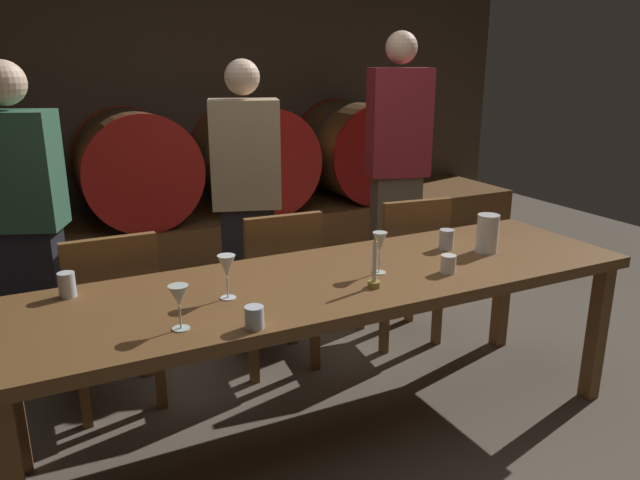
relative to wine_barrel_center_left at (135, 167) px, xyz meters
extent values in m
plane|color=brown|center=(0.45, -2.49, -0.83)|extent=(8.48, 8.48, 0.00)
cube|color=#473A2D|center=(0.45, 0.55, 0.66)|extent=(6.52, 0.24, 2.98)
cube|color=brown|center=(0.45, 0.00, -0.62)|extent=(5.87, 0.90, 0.41)
cylinder|color=#513319|center=(0.00, 0.00, 0.00)|extent=(0.84, 0.75, 0.84)
cylinder|color=#B21C16|center=(0.00, -0.39, 0.00)|extent=(0.85, 0.03, 0.85)
cylinder|color=#B21C16|center=(0.00, 0.39, 0.00)|extent=(0.85, 0.03, 0.85)
cylinder|color=#2D2D33|center=(0.00, 0.00, 0.00)|extent=(0.84, 0.04, 0.84)
cylinder|color=brown|center=(0.95, 0.00, 0.00)|extent=(0.84, 0.75, 0.84)
cylinder|color=#B21C16|center=(0.95, -0.39, 0.00)|extent=(0.85, 0.03, 0.85)
cylinder|color=#B21C16|center=(0.95, 0.39, 0.00)|extent=(0.85, 0.03, 0.85)
cylinder|color=#2D2D33|center=(0.95, 0.00, 0.00)|extent=(0.84, 0.04, 0.84)
cylinder|color=#513319|center=(1.91, 0.00, 0.00)|extent=(0.84, 0.75, 0.84)
cylinder|color=maroon|center=(1.91, -0.39, 0.00)|extent=(0.85, 0.03, 0.85)
cylinder|color=maroon|center=(1.91, 0.39, 0.00)|extent=(0.85, 0.03, 0.85)
cylinder|color=#2D2D33|center=(1.91, 0.00, 0.00)|extent=(0.84, 0.04, 0.84)
cube|color=brown|center=(0.34, -2.56, -0.12)|extent=(2.69, 0.76, 0.05)
cube|color=brown|center=(1.61, -2.88, -0.49)|extent=(0.07, 0.07, 0.69)
cube|color=brown|center=(-0.92, -2.24, -0.49)|extent=(0.07, 0.07, 0.69)
cube|color=brown|center=(1.61, -2.24, -0.49)|extent=(0.07, 0.07, 0.69)
cube|color=brown|center=(-0.48, -1.86, -0.39)|extent=(0.40, 0.40, 0.04)
cube|color=brown|center=(-0.48, -2.04, -0.16)|extent=(0.40, 0.04, 0.42)
cube|color=brown|center=(-0.31, -1.69, -0.62)|extent=(0.04, 0.04, 0.42)
cube|color=brown|center=(-0.65, -1.69, -0.62)|extent=(0.04, 0.04, 0.42)
cube|color=brown|center=(-0.31, -2.03, -0.62)|extent=(0.04, 0.04, 0.42)
cube|color=brown|center=(-0.65, -2.03, -0.62)|extent=(0.04, 0.04, 0.42)
cube|color=brown|center=(0.36, -1.84, -0.39)|extent=(0.42, 0.42, 0.04)
cube|color=brown|center=(0.34, -2.02, -0.16)|extent=(0.40, 0.06, 0.42)
cube|color=brown|center=(0.54, -1.68, -0.62)|extent=(0.05, 0.05, 0.42)
cube|color=brown|center=(0.20, -1.66, -0.62)|extent=(0.05, 0.05, 0.42)
cube|color=brown|center=(0.51, -2.02, -0.62)|extent=(0.05, 0.05, 0.42)
cube|color=brown|center=(0.18, -2.00, -0.62)|extent=(0.05, 0.05, 0.42)
cube|color=brown|center=(1.14, -1.87, -0.39)|extent=(0.45, 0.45, 0.04)
cube|color=brown|center=(1.12, -2.05, -0.16)|extent=(0.40, 0.09, 0.42)
cube|color=brown|center=(1.33, -1.72, -0.62)|extent=(0.05, 0.05, 0.42)
cube|color=brown|center=(0.99, -1.68, -0.62)|extent=(0.05, 0.05, 0.42)
cube|color=brown|center=(1.29, -2.06, -0.62)|extent=(0.05, 0.05, 0.42)
cube|color=brown|center=(0.95, -2.02, -0.62)|extent=(0.05, 0.05, 0.42)
cube|color=black|center=(-0.80, -1.49, -0.42)|extent=(0.35, 0.30, 0.83)
cube|color=#336047|center=(-0.80, -1.49, 0.28)|extent=(0.44, 0.36, 0.56)
sphere|color=beige|center=(-0.80, -1.49, 0.68)|extent=(0.21, 0.21, 0.21)
cube|color=black|center=(0.35, -1.47, -0.43)|extent=(0.35, 0.28, 0.81)
cube|color=tan|center=(0.35, -1.47, 0.27)|extent=(0.44, 0.35, 0.60)
sphere|color=beige|center=(0.35, -1.47, 0.69)|extent=(0.19, 0.19, 0.19)
cube|color=brown|center=(1.43, -1.38, -0.39)|extent=(0.35, 0.28, 0.88)
cube|color=maroon|center=(1.43, -1.38, 0.39)|extent=(0.43, 0.34, 0.68)
sphere|color=beige|center=(1.43, -1.38, 0.85)|extent=(0.20, 0.20, 0.20)
cylinder|color=olive|center=(0.43, -2.74, -0.08)|extent=(0.05, 0.05, 0.02)
cylinder|color=#EDE5CC|center=(0.43, -2.74, 0.02)|extent=(0.02, 0.02, 0.17)
cone|color=yellow|center=(0.43, -2.74, 0.11)|extent=(0.01, 0.01, 0.02)
cylinder|color=white|center=(1.14, -2.58, 0.00)|extent=(0.10, 0.10, 0.18)
cylinder|color=silver|center=(-0.36, -2.78, -0.09)|extent=(0.06, 0.06, 0.00)
cylinder|color=silver|center=(-0.36, -2.78, -0.05)|extent=(0.01, 0.01, 0.08)
cone|color=silver|center=(-0.36, -2.78, 0.03)|extent=(0.07, 0.07, 0.07)
cylinder|color=white|center=(-0.13, -2.59, -0.09)|extent=(0.06, 0.06, 0.00)
cylinder|color=white|center=(-0.13, -2.59, -0.05)|extent=(0.01, 0.01, 0.08)
cone|color=white|center=(-0.13, -2.59, 0.04)|extent=(0.07, 0.07, 0.09)
cylinder|color=silver|center=(0.53, -2.60, -0.09)|extent=(0.06, 0.06, 0.00)
cylinder|color=silver|center=(0.53, -2.60, -0.04)|extent=(0.01, 0.01, 0.09)
cone|color=silver|center=(0.53, -2.60, 0.05)|extent=(0.06, 0.06, 0.09)
cylinder|color=silver|center=(-0.67, -2.30, -0.04)|extent=(0.06, 0.06, 0.10)
cylinder|color=silver|center=(-0.13, -2.88, -0.05)|extent=(0.07, 0.07, 0.08)
cylinder|color=white|center=(0.80, -2.73, -0.05)|extent=(0.07, 0.07, 0.08)
cylinder|color=silver|center=(1.00, -2.46, -0.04)|extent=(0.07, 0.07, 0.10)
camera|label=1|loc=(-0.78, -4.65, 0.79)|focal=33.92mm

